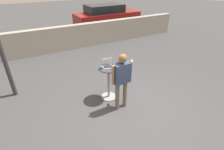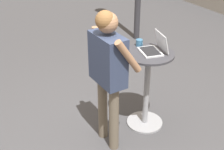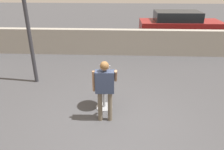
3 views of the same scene
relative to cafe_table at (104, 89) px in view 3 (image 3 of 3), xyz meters
The scene contains 7 objects.
ground_plane 1.01m from the cafe_table, 69.27° to the right, with size 50.00×50.00×0.00m, color #3D3D3F.
pavement_kerb 4.51m from the cafe_table, 86.34° to the left, with size 12.66×0.35×1.16m.
cafe_table is the anchor object (origin of this frame).
laptop 0.47m from the cafe_table, 79.95° to the left, with size 0.35×0.34×0.23m.
coffee_mug 0.50m from the cafe_table, behind, with size 0.11×0.08×0.08m.
standing_person 0.72m from the cafe_table, 83.05° to the right, with size 0.59×0.37×1.61m.
parked_car_near_street 7.92m from the cafe_table, 62.93° to the left, with size 4.40×1.84×1.59m.
Camera 3 is at (0.17, -4.39, 3.38)m, focal length 35.00 mm.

